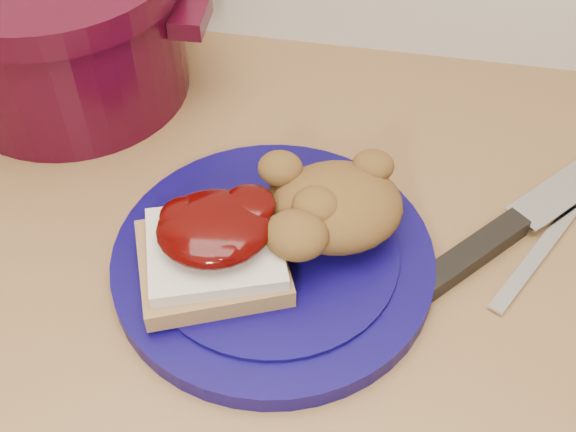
% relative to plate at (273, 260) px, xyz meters
% --- Properties ---
extents(base_cabinet, '(4.00, 0.60, 0.86)m').
position_rel_plate_xyz_m(base_cabinet, '(-0.03, 0.06, -0.48)').
color(base_cabinet, beige).
rests_on(base_cabinet, floor).
extents(plate, '(0.37, 0.37, 0.02)m').
position_rel_plate_xyz_m(plate, '(0.00, 0.00, 0.00)').
color(plate, '#0B0443').
rests_on(plate, wood_countertop).
extents(sandwich, '(0.16, 0.15, 0.06)m').
position_rel_plate_xyz_m(sandwich, '(-0.05, -0.03, 0.04)').
color(sandwich, olive).
rests_on(sandwich, plate).
extents(stuffing_mound, '(0.14, 0.13, 0.06)m').
position_rel_plate_xyz_m(stuffing_mound, '(0.05, 0.04, 0.04)').
color(stuffing_mound, brown).
rests_on(stuffing_mound, plate).
extents(chef_knife, '(0.25, 0.28, 0.02)m').
position_rel_plate_xyz_m(chef_knife, '(0.21, 0.08, 0.00)').
color(chef_knife, black).
rests_on(chef_knife, wood_countertop).
extents(butter_knife, '(0.10, 0.17, 0.00)m').
position_rel_plate_xyz_m(butter_knife, '(0.24, 0.06, -0.01)').
color(butter_knife, silver).
rests_on(butter_knife, wood_countertop).
extents(dutch_oven, '(0.33, 0.29, 0.18)m').
position_rel_plate_xyz_m(dutch_oven, '(-0.28, 0.22, 0.07)').
color(dutch_oven, '#370513').
rests_on(dutch_oven, wood_countertop).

